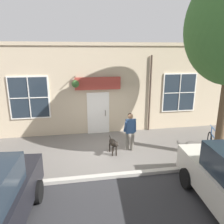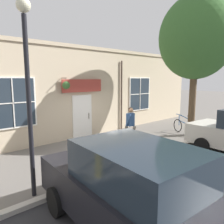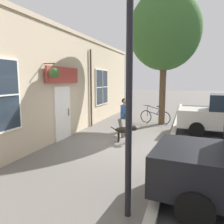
# 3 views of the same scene
# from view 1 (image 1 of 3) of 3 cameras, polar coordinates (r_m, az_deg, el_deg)

# --- Properties ---
(ground_plane) EXTENTS (90.00, 90.00, 0.00)m
(ground_plane) POSITION_cam_1_polar(r_m,az_deg,el_deg) (9.32, -1.25, -10.11)
(ground_plane) COLOR #66605B
(storefront_facade) EXTENTS (0.95, 18.00, 4.45)m
(storefront_facade) POSITION_cam_1_polar(r_m,az_deg,el_deg) (10.86, -3.15, 6.01)
(storefront_facade) COLOR #C6B293
(storefront_facade) RESTS_ON ground_plane
(pedestrian_walking) EXTENTS (0.52, 0.55, 1.63)m
(pedestrian_walking) POSITION_cam_1_polar(r_m,az_deg,el_deg) (9.04, 4.73, -4.32)
(pedestrian_walking) COLOR #6B665B
(pedestrian_walking) RESTS_ON ground_plane
(dog_on_leash) EXTENTS (1.07, 0.33, 0.70)m
(dog_on_leash) POSITION_cam_1_polar(r_m,az_deg,el_deg) (8.84, 0.37, -8.22)
(dog_on_leash) COLOR black
(dog_on_leash) RESTS_ON ground_plane
(leaning_bicycle) EXTENTS (1.70, 0.45, 1.01)m
(leaning_bicycle) POSITION_cam_1_polar(r_m,az_deg,el_deg) (10.01, 25.40, -7.45)
(leaning_bicycle) COLOR black
(leaning_bicycle) RESTS_ON ground_plane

